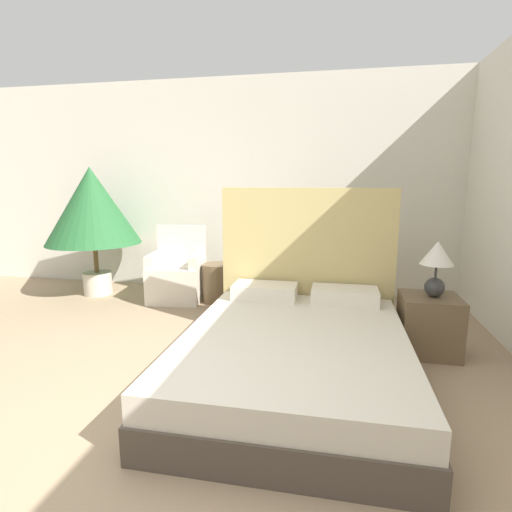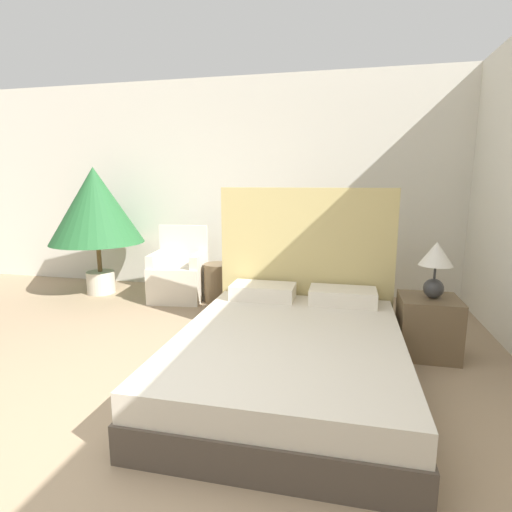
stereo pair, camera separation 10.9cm
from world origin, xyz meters
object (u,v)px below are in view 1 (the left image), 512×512
at_px(armchair_near_window_left, 177,278).
at_px(side_table, 218,283).
at_px(bed, 296,347).
at_px(nightstand, 429,325).
at_px(table_lamp, 437,261).
at_px(armchair_near_window_right, 259,282).
at_px(potted_palm, 92,208).

height_order(armchair_near_window_left, side_table, armchair_near_window_left).
xyz_separation_m(bed, nightstand, (1.11, 0.72, -0.00)).
relative_size(table_lamp, side_table, 1.00).
xyz_separation_m(nightstand, table_lamp, (0.02, -0.01, 0.58)).
xyz_separation_m(armchair_near_window_right, table_lamp, (1.78, -1.13, 0.55)).
bearing_deg(armchair_near_window_right, table_lamp, -25.84).
distance_m(table_lamp, side_table, 2.66).
bearing_deg(armchair_near_window_right, bed, -64.05).
bearing_deg(armchair_near_window_right, potted_palm, -174.10).
bearing_deg(potted_palm, armchair_near_window_left, -1.38).
bearing_deg(bed, potted_palm, 147.10).
bearing_deg(side_table, potted_palm, 179.56).
bearing_deg(side_table, armchair_near_window_right, -1.58).
bearing_deg(nightstand, bed, -147.19).
xyz_separation_m(armchair_near_window_left, armchair_near_window_right, (1.08, 0.00, 0.00)).
bearing_deg(table_lamp, potted_palm, 163.93).
bearing_deg(side_table, bed, -57.49).
height_order(armchair_near_window_left, nightstand, armchair_near_window_left).
relative_size(armchair_near_window_left, nightstand, 1.80).
relative_size(bed, armchair_near_window_left, 2.29).
distance_m(armchair_near_window_left, side_table, 0.54).
xyz_separation_m(armchair_near_window_left, potted_palm, (-1.17, 0.03, 0.89)).
distance_m(armchair_near_window_left, armchair_near_window_right, 1.08).
height_order(bed, armchair_near_window_left, bed).
height_order(bed, armchair_near_window_right, bed).
relative_size(armchair_near_window_left, armchair_near_window_right, 1.00).
height_order(armchair_near_window_left, armchair_near_window_right, same).
bearing_deg(side_table, table_lamp, -26.32).
bearing_deg(armchair_near_window_left, side_table, -5.09).
distance_m(bed, potted_palm, 3.57).
distance_m(bed, table_lamp, 1.46).
height_order(armchair_near_window_right, side_table, armchair_near_window_right).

